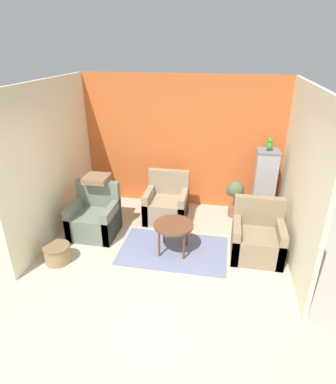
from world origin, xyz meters
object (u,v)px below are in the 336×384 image
(armchair_middle, at_px, (167,205))
(birdcage, at_px, (264,186))
(coffee_table, at_px, (174,227))
(armchair_left, at_px, (95,219))
(potted_plant, at_px, (235,194))
(parrot, at_px, (270,144))
(wicker_basket, at_px, (57,253))
(armchair_right, at_px, (257,239))

(armchair_middle, xyz_separation_m, birdcage, (1.85, 0.36, 0.40))
(coffee_table, bearing_deg, armchair_left, 169.08)
(coffee_table, height_order, birdcage, birdcage)
(armchair_left, relative_size, birdcage, 0.66)
(coffee_table, bearing_deg, potted_plant, 55.19)
(parrot, distance_m, wicker_basket, 4.15)
(coffee_table, relative_size, armchair_left, 0.70)
(armchair_right, distance_m, wicker_basket, 3.26)
(wicker_basket, bearing_deg, armchair_right, 13.82)
(armchair_right, distance_m, parrot, 1.79)
(armchair_right, bearing_deg, parrot, 82.68)
(wicker_basket, bearing_deg, armchair_middle, 49.25)
(armchair_right, bearing_deg, potted_plant, 105.79)
(armchair_left, xyz_separation_m, wicker_basket, (-0.28, -0.92, -0.15))
(armchair_left, distance_m, parrot, 3.48)
(armchair_left, bearing_deg, armchair_middle, 33.35)
(armchair_right, height_order, wicker_basket, armchair_right)
(coffee_table, relative_size, wicker_basket, 1.55)
(armchair_left, xyz_separation_m, armchair_middle, (1.19, 0.78, 0.00))
(armchair_middle, relative_size, wicker_basket, 2.22)
(parrot, bearing_deg, coffee_table, -136.86)
(coffee_table, height_order, armchair_right, armchair_right)
(armchair_right, height_order, potted_plant, armchair_right)
(coffee_table, xyz_separation_m, parrot, (1.53, 1.43, 1.07))
(coffee_table, distance_m, armchair_middle, 1.14)
(birdcage, bearing_deg, armchair_middle, -169.10)
(parrot, height_order, wicker_basket, parrot)
(armchair_left, bearing_deg, birdcage, 20.53)
(armchair_right, distance_m, armchair_middle, 1.93)
(armchair_left, bearing_deg, coffee_table, -10.92)
(coffee_table, xyz_separation_m, armchair_middle, (-0.32, 1.07, -0.17))
(parrot, bearing_deg, armchair_left, -159.44)
(parrot, height_order, potted_plant, parrot)
(armchair_middle, bearing_deg, potted_plant, 15.37)
(armchair_middle, height_order, potted_plant, armchair_middle)
(armchair_left, xyz_separation_m, birdcage, (3.04, 1.14, 0.40))
(armchair_middle, bearing_deg, armchair_right, -28.74)
(armchair_right, bearing_deg, wicker_basket, -166.18)
(coffee_table, bearing_deg, wicker_basket, -160.66)
(potted_plant, height_order, wicker_basket, potted_plant)
(armchair_right, xyz_separation_m, birdcage, (0.17, 1.28, 0.40))
(birdcage, distance_m, wicker_basket, 3.95)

